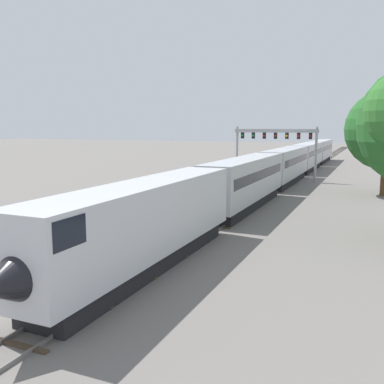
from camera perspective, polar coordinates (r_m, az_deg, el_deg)
ground_plane at (r=22.76m, az=-14.70°, el=-11.57°), size 400.00×400.00×0.00m
track_main at (r=77.94m, az=14.79°, el=2.71°), size 2.60×200.00×0.16m
track_near at (r=59.67m, az=6.67°, el=1.19°), size 2.60×160.00×0.16m
passenger_train at (r=60.57m, az=12.41°, el=3.58°), size 3.04×97.94×4.80m
signal_gantry at (r=63.61m, az=10.99°, el=6.71°), size 12.10×0.49×7.77m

